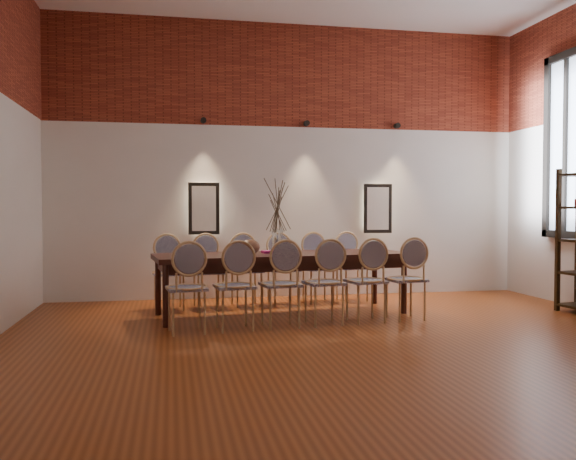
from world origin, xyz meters
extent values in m
cube|color=#904118|center=(0.00, 0.00, -0.01)|extent=(7.00, 7.00, 0.02)
cube|color=silver|center=(0.00, 3.55, 2.00)|extent=(7.00, 0.10, 4.00)
cube|color=maroon|center=(0.00, 3.48, 3.25)|extent=(7.00, 0.02, 1.50)
cube|color=#FFEAC6|center=(-1.30, 3.45, 1.30)|extent=(0.36, 0.06, 0.66)
cube|color=#FFEAC6|center=(1.30, 3.45, 1.30)|extent=(0.36, 0.06, 0.66)
cylinder|color=black|center=(-1.30, 3.42, 2.55)|extent=(0.08, 0.10, 0.08)
cylinder|color=black|center=(0.20, 3.42, 2.55)|extent=(0.08, 0.10, 0.08)
cylinder|color=black|center=(1.60, 3.42, 2.55)|extent=(0.08, 0.10, 0.08)
cube|color=silver|center=(3.46, 2.00, 2.15)|extent=(0.02, 0.78, 2.38)
cube|color=black|center=(3.44, 2.00, 2.15)|extent=(0.08, 0.90, 2.50)
cube|color=black|center=(3.44, 2.00, 2.15)|extent=(0.06, 0.06, 2.40)
cube|color=black|center=(-0.43, 2.00, 0.38)|extent=(3.17, 1.35, 0.75)
cylinder|color=silver|center=(-0.49, 1.99, 0.90)|extent=(0.14, 0.14, 0.30)
ellipsoid|color=#592F1C|center=(-0.83, 1.90, 0.84)|extent=(0.24, 0.24, 0.18)
cube|color=#851154|center=(-0.53, 2.07, 0.77)|extent=(0.28, 0.21, 0.03)
camera|label=1|loc=(-1.77, -5.33, 1.30)|focal=38.00mm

